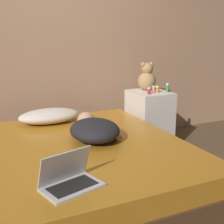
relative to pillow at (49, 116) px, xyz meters
The scene contains 12 objects.
ground_plane 0.93m from the pillow, 82.97° to the right, with size 12.00×12.00×0.00m, color brown.
wall_back 0.94m from the pillow, 80.17° to the left, with size 8.00×0.06×2.60m.
bed 0.82m from the pillow, 82.97° to the right, with size 1.73×2.02×0.46m.
nightstand 1.25m from the pillow, ahead, with size 0.43×0.50×0.70m.
pillow is the anchor object (origin of this frame).
person_lying 0.71m from the pillow, 70.52° to the right, with size 0.49×0.70×0.19m.
laptop 1.45m from the pillow, 99.22° to the right, with size 0.41×0.32×0.23m.
teddy_bear 1.29m from the pillow, ahead, with size 0.22×0.22×0.34m.
bottle_pink 1.23m from the pillow, ahead, with size 0.03×0.03×0.09m.
bottle_orange 1.29m from the pillow, ahead, with size 0.04×0.04×0.08m.
bottle_red 1.16m from the pillow, ahead, with size 0.04×0.04×0.08m.
bottle_green 1.42m from the pillow, ahead, with size 0.03×0.03×0.11m.
Camera 1 is at (-0.83, -2.37, 1.40)m, focal length 50.00 mm.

